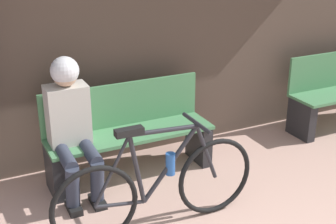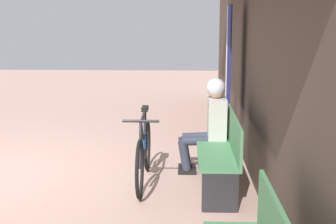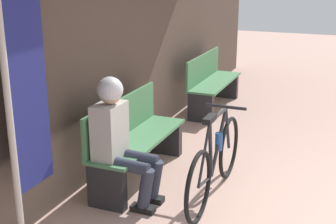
% 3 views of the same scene
% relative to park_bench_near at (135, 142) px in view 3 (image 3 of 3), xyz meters
% --- Properties ---
extents(storefront_wall, '(12.00, 0.56, 3.20)m').
position_rel_park_bench_near_xyz_m(storefront_wall, '(-0.29, 0.43, 1.28)').
color(storefront_wall, '#4C3D33').
rests_on(storefront_wall, ground_plane).
extents(park_bench_near, '(1.49, 0.42, 0.83)m').
position_rel_park_bench_near_xyz_m(park_bench_near, '(0.00, 0.00, 0.00)').
color(park_bench_near, '#477F51').
rests_on(park_bench_near, ground_plane).
extents(bicycle, '(1.61, 0.40, 0.86)m').
position_rel_park_bench_near_xyz_m(bicycle, '(-0.11, -0.88, -0.02)').
color(bicycle, black).
rests_on(bicycle, ground_plane).
extents(person_seated, '(0.34, 0.59, 1.18)m').
position_rel_park_bench_near_xyz_m(person_seated, '(-0.53, -0.10, 0.30)').
color(person_seated, '#2D3342').
rests_on(person_seated, ground_plane).
extents(park_bench_far, '(1.47, 0.42, 0.83)m').
position_rel_park_bench_near_xyz_m(park_bench_far, '(2.64, -0.00, -0.00)').
color(park_bench_far, '#477F51').
rests_on(park_bench_far, ground_plane).
extents(banner_pole, '(0.45, 0.05, 2.07)m').
position_rel_park_bench_near_xyz_m(banner_pole, '(-1.40, 0.19, 0.83)').
color(banner_pole, '#B7B2A8').
rests_on(banner_pole, ground_plane).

